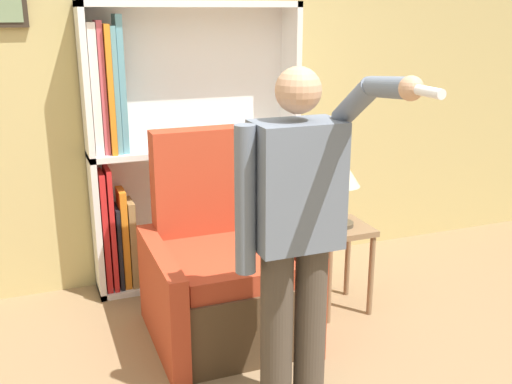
{
  "coord_description": "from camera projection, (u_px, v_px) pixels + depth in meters",
  "views": [
    {
      "loc": [
        -0.9,
        -2.06,
        1.88
      ],
      "look_at": [
        0.12,
        0.59,
        1.02
      ],
      "focal_mm": 42.0,
      "sensor_mm": 36.0,
      "label": 1
    }
  ],
  "objects": [
    {
      "name": "person_standing",
      "position": [
        296.0,
        233.0,
        2.64
      ],
      "size": [
        0.53,
        0.78,
        1.67
      ],
      "color": "#473D33",
      "rests_on": "ground_plane"
    },
    {
      "name": "wall_back",
      "position": [
        164.0,
        84.0,
        4.1
      ],
      "size": [
        8.0,
        0.11,
        2.8
      ],
      "color": "tan",
      "rests_on": "ground_plane"
    },
    {
      "name": "side_table",
      "position": [
        340.0,
        244.0,
        3.83
      ],
      "size": [
        0.36,
        0.36,
        0.58
      ],
      "color": "#846647",
      "rests_on": "ground_plane"
    },
    {
      "name": "armchair",
      "position": [
        222.0,
        275.0,
        3.58
      ],
      "size": [
        0.87,
        0.89,
        1.21
      ],
      "color": "#4C3823",
      "rests_on": "ground_plane"
    },
    {
      "name": "bookcase",
      "position": [
        169.0,
        153.0,
        4.09
      ],
      "size": [
        1.45,
        0.28,
        1.94
      ],
      "color": "white",
      "rests_on": "ground_plane"
    },
    {
      "name": "table_lamp",
      "position": [
        343.0,
        178.0,
        3.7
      ],
      "size": [
        0.22,
        0.22,
        0.43
      ],
      "color": "#4C4233",
      "rests_on": "side_table"
    }
  ]
}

